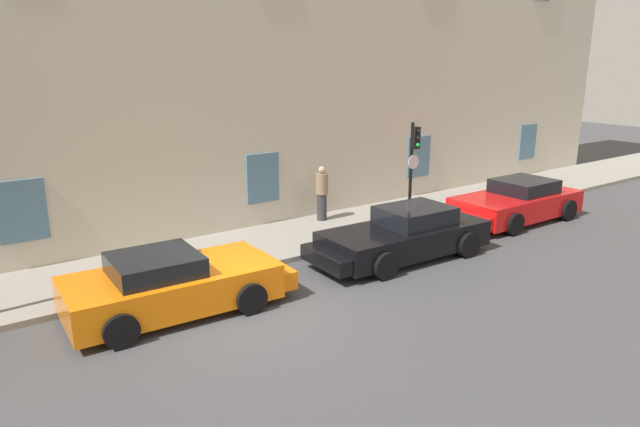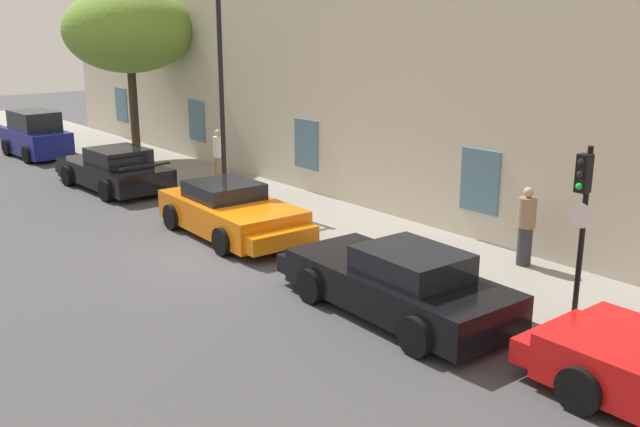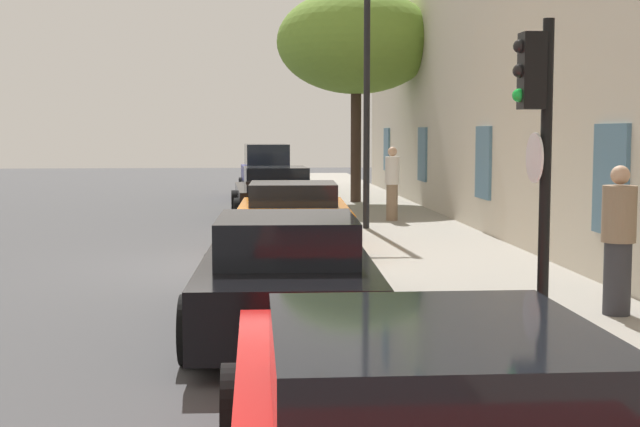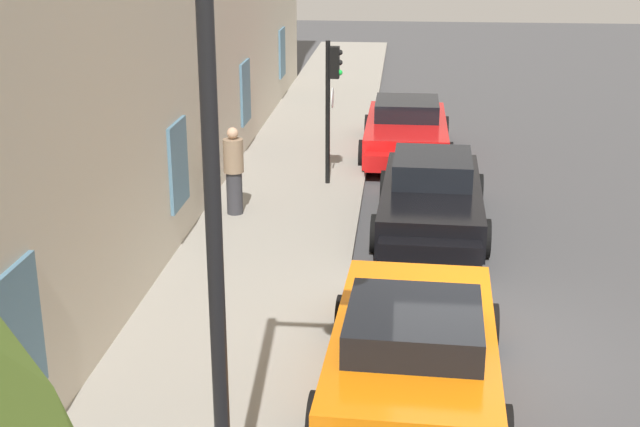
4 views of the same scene
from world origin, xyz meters
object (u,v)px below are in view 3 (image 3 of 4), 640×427
at_px(hatchback_parked, 267,174).
at_px(pedestrian_strolling, 392,183).
at_px(sportscar_white_middle, 287,276).
at_px(tree_near_kerb, 356,42).
at_px(street_lamp, 348,32).
at_px(traffic_light, 537,132).
at_px(sportscar_red_lead, 275,196).
at_px(sportscar_yellow_flank, 293,224).
at_px(pedestrian_admiring, 618,239).

relative_size(hatchback_parked, pedestrian_strolling, 2.08).
xyz_separation_m(sportscar_white_middle, tree_near_kerb, (-16.43, 2.74, 4.25)).
relative_size(street_lamp, pedestrian_strolling, 3.54).
bearing_deg(pedestrian_strolling, traffic_light, -3.66).
relative_size(sportscar_red_lead, pedestrian_strolling, 2.85).
xyz_separation_m(sportscar_white_middle, hatchback_parked, (-19.87, 0.14, 0.23)).
bearing_deg(pedestrian_strolling, hatchback_parked, -162.87).
relative_size(sportscar_yellow_flank, traffic_light, 1.52).
xyz_separation_m(tree_near_kerb, street_lamp, (7.28, -1.04, -0.50)).
xyz_separation_m(sportscar_red_lead, sportscar_yellow_flank, (6.96, 0.15, -0.01)).
bearing_deg(pedestrian_admiring, street_lamp, -167.39).
relative_size(sportscar_red_lead, street_lamp, 0.80).
relative_size(sportscar_red_lead, sportscar_white_middle, 0.98).
height_order(sportscar_red_lead, street_lamp, street_lamp).
height_order(traffic_light, pedestrian_strolling, traffic_light).
relative_size(sportscar_yellow_flank, pedestrian_admiring, 2.73).
relative_size(sportscar_white_middle, pedestrian_strolling, 2.90).
height_order(sportscar_red_lead, tree_near_kerb, tree_near_kerb).
distance_m(sportscar_red_lead, pedestrian_admiring, 13.58).
distance_m(traffic_light, street_lamp, 11.79).
height_order(sportscar_yellow_flank, street_lamp, street_lamp).
bearing_deg(tree_near_kerb, pedestrian_admiring, 3.64).
relative_size(sportscar_yellow_flank, tree_near_kerb, 0.75).
height_order(tree_near_kerb, pedestrian_admiring, tree_near_kerb).
relative_size(traffic_light, pedestrian_admiring, 1.79).
xyz_separation_m(traffic_light, street_lamp, (-11.60, -0.39, 2.11)).
bearing_deg(traffic_light, tree_near_kerb, 178.03).
xyz_separation_m(sportscar_yellow_flank, tree_near_kerb, (-10.51, 2.38, 4.27)).
bearing_deg(sportscar_white_middle, sportscar_yellow_flank, 176.49).
distance_m(street_lamp, pedestrian_strolling, 3.90).
distance_m(sportscar_yellow_flank, sportscar_white_middle, 5.92).
bearing_deg(sportscar_red_lead, pedestrian_strolling, 52.61).
bearing_deg(pedestrian_admiring, pedestrian_strolling, -175.53).
height_order(hatchback_parked, traffic_light, traffic_light).
height_order(sportscar_yellow_flank, pedestrian_admiring, pedestrian_admiring).
xyz_separation_m(tree_near_kerb, pedestrian_admiring, (16.65, 1.06, -3.84)).
xyz_separation_m(sportscar_white_middle, street_lamp, (-9.15, 1.70, 3.75)).
relative_size(sportscar_white_middle, hatchback_parked, 1.39).
distance_m(sportscar_yellow_flank, traffic_light, 8.70).
height_order(sportscar_white_middle, pedestrian_admiring, pedestrian_admiring).
bearing_deg(pedestrian_admiring, sportscar_white_middle, -93.32).
height_order(pedestrian_admiring, pedestrian_strolling, pedestrian_strolling).
distance_m(traffic_light, pedestrian_admiring, 3.07).
relative_size(sportscar_yellow_flank, sportscar_white_middle, 0.93).
bearing_deg(hatchback_parked, sportscar_white_middle, -0.41).
relative_size(hatchback_parked, traffic_light, 1.18).
bearing_deg(pedestrian_strolling, sportscar_yellow_flank, -27.79).
xyz_separation_m(hatchback_parked, pedestrian_strolling, (9.07, 2.79, 0.21)).
distance_m(hatchback_parked, traffic_light, 22.45).
bearing_deg(sportscar_yellow_flank, street_lamp, 157.50).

